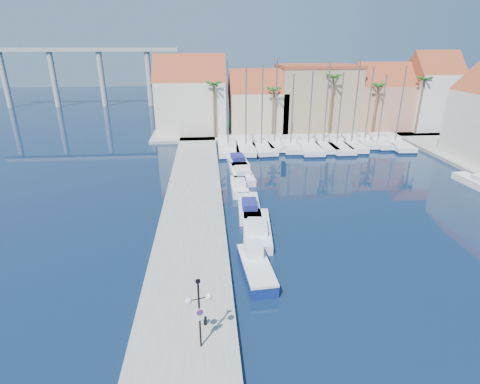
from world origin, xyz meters
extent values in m
plane|color=#081C31|center=(0.00, 0.00, 0.00)|extent=(260.00, 260.00, 0.00)
cube|color=gray|center=(-9.00, 13.50, 0.25)|extent=(6.00, 77.00, 0.50)
cube|color=gray|center=(10.00, 48.00, 0.25)|extent=(54.00, 16.00, 0.50)
cylinder|color=black|center=(-8.04, -5.66, 2.64)|extent=(0.11, 0.11, 4.28)
cylinder|color=black|center=(-8.30, -5.73, 3.60)|extent=(0.53, 0.19, 0.05)
cylinder|color=black|center=(-7.78, -5.59, 3.60)|extent=(0.53, 0.19, 0.05)
sphere|color=white|center=(-8.56, -5.80, 3.60)|extent=(0.39, 0.39, 0.39)
sphere|color=white|center=(-7.52, -5.52, 3.60)|extent=(0.39, 0.39, 0.39)
cube|color=black|center=(-8.04, -5.66, 4.68)|extent=(0.26, 0.18, 0.17)
cube|color=white|center=(-8.02, -5.72, 2.75)|extent=(0.53, 0.17, 0.54)
cylinder|color=red|center=(-8.02, -5.75, 2.80)|extent=(0.36, 0.11, 0.36)
cylinder|color=#1933A5|center=(-8.01, -5.76, 2.80)|extent=(0.25, 0.08, 0.26)
cube|color=white|center=(-8.02, -5.72, 2.37)|extent=(0.42, 0.14, 0.15)
cylinder|color=black|center=(-7.81, -4.00, 0.76)|extent=(0.21, 0.21, 0.52)
cube|color=navy|center=(-4.12, 1.36, 0.43)|extent=(2.33, 5.82, 0.85)
cube|color=white|center=(-4.12, 1.36, 0.95)|extent=(2.33, 5.82, 0.19)
cube|color=white|center=(-4.21, 2.50, 1.47)|extent=(1.35, 1.61, 1.04)
cube|color=white|center=(-3.25, 7.63, 0.40)|extent=(3.03, 7.48, 0.80)
cube|color=white|center=(-3.32, 6.90, 1.10)|extent=(1.87, 2.70, 0.60)
cube|color=white|center=(-3.42, 12.35, 0.40)|extent=(2.42, 6.58, 0.80)
cube|color=navy|center=(-3.46, 11.70, 1.10)|extent=(1.57, 2.34, 0.60)
cube|color=white|center=(-3.87, 18.24, 0.40)|extent=(1.86, 5.63, 0.80)
cube|color=white|center=(-3.88, 17.68, 1.10)|extent=(1.28, 1.98, 0.60)
cube|color=white|center=(-3.21, 22.74, 0.40)|extent=(2.78, 7.60, 0.80)
cube|color=white|center=(-3.17, 21.99, 1.10)|extent=(1.81, 2.70, 0.60)
cube|color=white|center=(-3.34, 28.54, 0.40)|extent=(3.00, 7.62, 0.80)
cube|color=navy|center=(-3.27, 27.79, 1.10)|extent=(1.88, 2.74, 0.60)
cube|color=white|center=(-3.70, 33.51, 0.40)|extent=(2.33, 5.93, 0.80)
cube|color=white|center=(-3.75, 32.94, 1.10)|extent=(1.46, 2.13, 0.60)
cube|color=white|center=(24.00, 17.03, 0.40)|extent=(2.51, 6.22, 0.80)
cube|color=white|center=(-4.15, 35.55, 0.50)|extent=(3.20, 11.67, 1.00)
cube|color=#0B193A|center=(-4.15, 35.55, 0.18)|extent=(3.26, 11.73, 0.28)
cube|color=white|center=(-4.13, 36.72, 1.30)|extent=(2.17, 3.52, 0.60)
cylinder|color=slate|center=(-4.15, 34.97, 7.20)|extent=(0.20, 0.20, 12.40)
cube|color=white|center=(-1.33, 35.73, 0.50)|extent=(3.85, 11.56, 1.00)
cube|color=#0B193A|center=(-1.33, 35.73, 0.18)|extent=(3.92, 11.63, 0.28)
cube|color=white|center=(-1.24, 36.87, 1.30)|extent=(2.33, 3.56, 0.60)
cylinder|color=slate|center=(-1.38, 35.17, 6.59)|extent=(0.20, 0.20, 11.19)
cube|color=white|center=(1.03, 35.75, 0.50)|extent=(3.84, 11.41, 1.00)
cube|color=#0B193A|center=(1.03, 35.75, 0.18)|extent=(3.91, 11.48, 0.28)
cube|color=white|center=(0.93, 36.87, 1.30)|extent=(2.31, 3.52, 0.60)
cylinder|color=slate|center=(1.07, 35.20, 6.84)|extent=(0.20, 0.20, 11.68)
cube|color=white|center=(3.31, 36.42, 0.50)|extent=(2.38, 8.58, 1.00)
cube|color=#0B193A|center=(3.31, 36.42, 0.18)|extent=(2.44, 8.64, 0.28)
cube|color=white|center=(3.33, 37.27, 1.30)|extent=(1.60, 2.59, 0.60)
cylinder|color=slate|center=(3.30, 35.99, 7.35)|extent=(0.20, 0.20, 12.69)
cube|color=white|center=(5.78, 35.73, 0.50)|extent=(3.26, 9.99, 1.00)
cube|color=#0B193A|center=(5.78, 35.73, 0.18)|extent=(3.33, 10.06, 0.28)
cube|color=white|center=(5.85, 36.71, 1.30)|extent=(2.00, 3.07, 0.60)
cylinder|color=slate|center=(5.74, 35.24, 6.20)|extent=(0.20, 0.20, 10.40)
cube|color=white|center=(8.49, 35.36, 0.50)|extent=(3.83, 12.03, 1.00)
cube|color=#0B193A|center=(8.49, 35.36, 0.18)|extent=(3.89, 12.09, 0.28)
cube|color=white|center=(8.57, 36.54, 1.30)|extent=(2.38, 3.69, 0.60)
cylinder|color=slate|center=(8.45, 34.77, 6.38)|extent=(0.20, 0.20, 10.76)
cube|color=white|center=(11.00, 35.59, 0.50)|extent=(2.62, 10.09, 1.00)
cube|color=#0B193A|center=(11.00, 35.59, 0.18)|extent=(2.68, 10.15, 0.28)
cube|color=white|center=(11.00, 36.60, 1.30)|extent=(1.84, 3.03, 0.60)
cylinder|color=slate|center=(11.00, 35.09, 6.93)|extent=(0.20, 0.20, 11.86)
cube|color=white|center=(13.10, 35.39, 0.50)|extent=(3.26, 11.49, 1.00)
cube|color=#0B193A|center=(13.10, 35.39, 0.18)|extent=(3.32, 11.55, 0.28)
cube|color=white|center=(13.13, 36.53, 1.30)|extent=(2.17, 3.48, 0.60)
cylinder|color=slate|center=(13.08, 34.82, 6.33)|extent=(0.20, 0.20, 10.66)
cube|color=white|center=(15.54, 35.49, 0.50)|extent=(3.05, 10.16, 1.00)
cube|color=#0B193A|center=(15.54, 35.49, 0.18)|extent=(3.12, 10.22, 0.28)
cube|color=white|center=(15.59, 36.50, 1.30)|extent=(1.96, 3.09, 0.60)
cylinder|color=slate|center=(15.52, 34.99, 7.18)|extent=(0.20, 0.20, 12.37)
cube|color=white|center=(18.37, 36.87, 0.50)|extent=(2.91, 8.62, 1.00)
cube|color=#0B193A|center=(18.37, 36.87, 0.18)|extent=(2.98, 8.69, 0.28)
cube|color=white|center=(18.45, 37.72, 1.30)|extent=(1.75, 2.66, 0.60)
cylinder|color=slate|center=(18.34, 36.45, 6.64)|extent=(0.20, 0.20, 11.27)
cube|color=white|center=(20.37, 36.50, 0.50)|extent=(2.34, 8.96, 1.00)
cube|color=#0B193A|center=(20.37, 36.50, 0.18)|extent=(2.41, 9.02, 0.28)
cube|color=white|center=(20.36, 37.40, 1.30)|extent=(1.64, 2.69, 0.60)
cylinder|color=slate|center=(20.37, 36.05, 6.06)|extent=(0.20, 0.20, 10.12)
cube|color=white|center=(22.90, 35.72, 0.50)|extent=(3.50, 11.12, 1.00)
cube|color=#0B193A|center=(22.90, 35.72, 0.18)|extent=(3.56, 11.19, 0.28)
cube|color=white|center=(22.96, 36.82, 1.30)|extent=(2.19, 3.41, 0.60)
cylinder|color=slate|center=(22.87, 35.17, 6.76)|extent=(0.20, 0.20, 11.52)
cube|color=beige|center=(-10.00, 47.00, 5.00)|extent=(12.00, 9.00, 9.00)
cube|color=maroon|center=(-10.00, 47.00, 9.50)|extent=(12.30, 9.00, 9.00)
cube|color=beige|center=(2.00, 47.00, 4.00)|extent=(10.00, 8.00, 7.00)
cube|color=maroon|center=(2.00, 47.00, 7.50)|extent=(10.30, 8.00, 8.00)
cube|color=tan|center=(13.00, 48.00, 6.00)|extent=(14.00, 10.00, 11.00)
cube|color=maroon|center=(13.00, 48.00, 11.75)|extent=(14.20, 10.20, 0.50)
cube|color=#BC755F|center=(25.00, 47.00, 4.50)|extent=(10.00, 8.00, 8.00)
cube|color=maroon|center=(25.00, 47.00, 8.50)|extent=(10.30, 8.00, 8.00)
cube|color=silver|center=(34.00, 46.00, 5.50)|extent=(8.00, 8.00, 10.00)
cube|color=maroon|center=(34.00, 46.00, 10.50)|extent=(8.30, 8.00, 8.00)
cylinder|color=brown|center=(-6.00, 42.00, 5.00)|extent=(0.36, 0.36, 9.00)
sphere|color=#1C5A19|center=(-6.00, 42.00, 9.35)|extent=(2.60, 2.60, 2.60)
cylinder|color=brown|center=(4.00, 42.00, 4.50)|extent=(0.36, 0.36, 8.00)
sphere|color=#1C5A19|center=(4.00, 42.00, 8.35)|extent=(2.60, 2.60, 2.60)
cylinder|color=brown|center=(14.00, 42.00, 5.50)|extent=(0.36, 0.36, 10.00)
sphere|color=#1C5A19|center=(14.00, 42.00, 10.35)|extent=(2.60, 2.60, 2.60)
cylinder|color=brown|center=(22.00, 42.00, 4.75)|extent=(0.36, 0.36, 8.50)
sphere|color=#1C5A19|center=(22.00, 42.00, 8.85)|extent=(2.60, 2.60, 2.60)
cylinder|color=brown|center=(30.00, 42.00, 5.25)|extent=(0.36, 0.36, 9.50)
sphere|color=#1C5A19|center=(30.00, 42.00, 9.85)|extent=(2.60, 2.60, 2.60)
cube|color=#9E9E99|center=(-38.00, 82.00, 14.00)|extent=(48.00, 2.20, 0.90)
cylinder|color=#9E9E99|center=(-58.00, 82.00, 7.00)|extent=(1.40, 1.40, 14.00)
cylinder|color=#9E9E99|center=(-46.00, 82.00, 7.00)|extent=(1.40, 1.40, 14.00)
cylinder|color=#9E9E99|center=(-34.00, 82.00, 7.00)|extent=(1.40, 1.40, 14.00)
cylinder|color=#9E9E99|center=(-22.00, 82.00, 7.00)|extent=(1.40, 1.40, 14.00)
camera|label=1|loc=(-7.33, -21.41, 15.73)|focal=28.00mm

